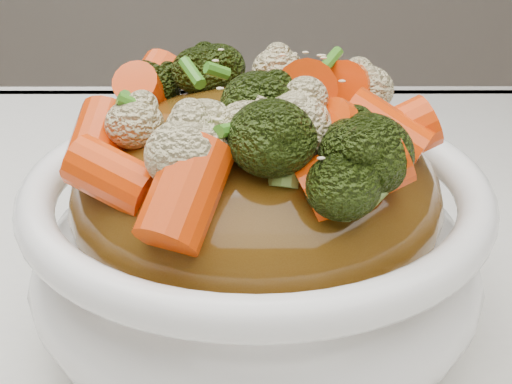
{
  "coord_description": "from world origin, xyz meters",
  "views": [
    {
      "loc": [
        0.04,
        -0.28,
        0.99
      ],
      "look_at": [
        0.04,
        0.05,
        0.83
      ],
      "focal_mm": 55.0,
      "sensor_mm": 36.0,
      "label": 1
    }
  ],
  "objects": [
    {
      "name": "cauliflower",
      "position": [
        0.04,
        0.05,
        0.88
      ],
      "size": [
        0.23,
        0.23,
        0.04
      ],
      "primitive_type": null,
      "rotation": [
        0.0,
        0.0,
        0.37
      ],
      "color": "beige",
      "rests_on": "sauce_base"
    },
    {
      "name": "sauce_base",
      "position": [
        0.04,
        0.05,
        0.82
      ],
      "size": [
        0.23,
        0.23,
        0.1
      ],
      "primitive_type": "ellipsoid",
      "rotation": [
        0.0,
        0.0,
        0.37
      ],
      "color": "#55350E",
      "rests_on": "bowl"
    },
    {
      "name": "scallions",
      "position": [
        0.04,
        0.05,
        0.89
      ],
      "size": [
        0.17,
        0.17,
        0.02
      ],
      "primitive_type": null,
      "rotation": [
        0.0,
        0.0,
        0.37
      ],
      "color": "#3A811D",
      "rests_on": "sauce_base"
    },
    {
      "name": "bowl",
      "position": [
        0.04,
        0.05,
        0.79
      ],
      "size": [
        0.28,
        0.28,
        0.09
      ],
      "primitive_type": null,
      "rotation": [
        0.0,
        0.0,
        0.37
      ],
      "color": "white",
      "rests_on": "tablecloth"
    },
    {
      "name": "broccoli",
      "position": [
        0.04,
        0.05,
        0.88
      ],
      "size": [
        0.23,
        0.23,
        0.04
      ],
      "primitive_type": null,
      "rotation": [
        0.0,
        0.0,
        0.37
      ],
      "color": "black",
      "rests_on": "sauce_base"
    },
    {
      "name": "sesame_seeds",
      "position": [
        0.04,
        0.05,
        0.89
      ],
      "size": [
        0.2,
        0.2,
        0.01
      ],
      "primitive_type": null,
      "rotation": [
        0.0,
        0.0,
        0.37
      ],
      "color": "beige",
      "rests_on": "sauce_base"
    },
    {
      "name": "carrots",
      "position": [
        0.04,
        0.05,
        0.89
      ],
      "size": [
        0.23,
        0.23,
        0.05
      ],
      "primitive_type": null,
      "rotation": [
        0.0,
        0.0,
        0.37
      ],
      "color": "#F34407",
      "rests_on": "sauce_base"
    }
  ]
}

